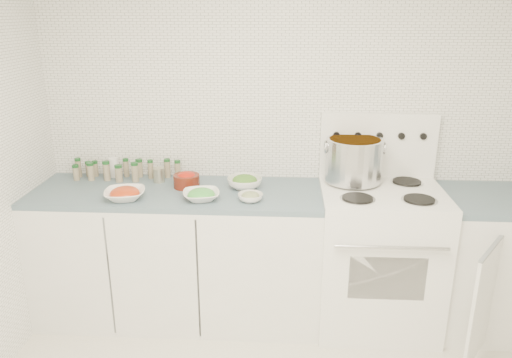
# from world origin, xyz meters

# --- Properties ---
(room_walls) EXTENTS (3.54, 3.04, 2.52)m
(room_walls) POSITION_xyz_m (0.00, 0.00, 1.56)
(room_walls) COLOR white
(room_walls) RESTS_ON ground
(counter_left) EXTENTS (1.85, 0.62, 0.90)m
(counter_left) POSITION_xyz_m (-0.82, 1.19, 0.45)
(counter_left) COLOR white
(counter_left) RESTS_ON ground
(stove) EXTENTS (0.76, 0.70, 1.36)m
(stove) POSITION_xyz_m (0.48, 1.19, 0.50)
(stove) COLOR white
(stove) RESTS_ON ground
(counter_right) EXTENTS (0.89, 0.95, 0.90)m
(counter_right) POSITION_xyz_m (1.30, 1.19, 0.45)
(counter_right) COLOR white
(counter_right) RESTS_ON ground
(stock_pot) EXTENTS (0.38, 0.36, 0.28)m
(stock_pot) POSITION_xyz_m (0.31, 1.32, 1.10)
(stock_pot) COLOR silver
(stock_pot) RESTS_ON stove
(bowl_tomato) EXTENTS (0.28, 0.28, 0.08)m
(bowl_tomato) POSITION_xyz_m (-1.10, 1.02, 0.94)
(bowl_tomato) COLOR white
(bowl_tomato) RESTS_ON counter_left
(bowl_snowpea) EXTENTS (0.27, 0.27, 0.07)m
(bowl_snowpea) POSITION_xyz_m (-0.64, 1.04, 0.93)
(bowl_snowpea) COLOR white
(bowl_snowpea) RESTS_ON counter_left
(bowl_broccoli) EXTENTS (0.26, 0.26, 0.09)m
(bowl_broccoli) POSITION_xyz_m (-0.39, 1.27, 0.94)
(bowl_broccoli) COLOR white
(bowl_broccoli) RESTS_ON counter_left
(bowl_zucchini) EXTENTS (0.15, 0.15, 0.06)m
(bowl_zucchini) POSITION_xyz_m (-0.34, 1.03, 0.93)
(bowl_zucchini) COLOR white
(bowl_zucchini) RESTS_ON counter_left
(bowl_pepper) EXTENTS (0.17, 0.17, 0.11)m
(bowl_pepper) POSITION_xyz_m (-0.77, 1.26, 0.95)
(bowl_pepper) COLOR #53190E
(bowl_pepper) RESTS_ON counter_left
(salt_canister) EXTENTS (0.09, 0.09, 0.13)m
(salt_canister) POSITION_xyz_m (-1.31, 1.45, 0.97)
(salt_canister) COLOR white
(salt_canister) RESTS_ON counter_left
(tin_can) EXTENTS (0.10, 0.10, 0.10)m
(tin_can) POSITION_xyz_m (-0.98, 1.35, 0.95)
(tin_can) COLOR #A4A08A
(tin_can) RESTS_ON counter_left
(spice_cluster) EXTENTS (0.73, 0.16, 0.13)m
(spice_cluster) POSITION_xyz_m (-1.25, 1.40, 0.96)
(spice_cluster) COLOR gray
(spice_cluster) RESTS_ON counter_left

